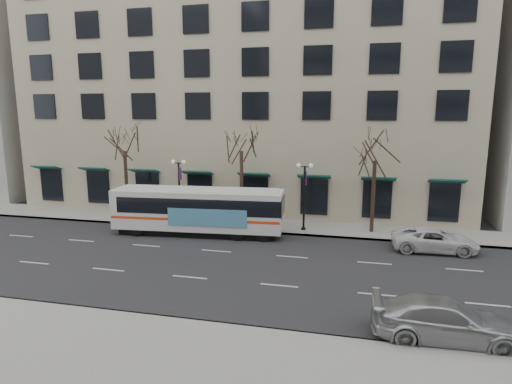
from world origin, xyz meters
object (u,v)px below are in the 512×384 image
(city_bus, at_px, (199,210))
(silver_car, at_px, (446,320))
(tree_far_left, at_px, (124,139))
(lamp_post_left, at_px, (179,188))
(tree_far_right, at_px, (376,147))
(lamp_post_right, at_px, (304,193))
(white_pickup, at_px, (435,240))
(tree_far_mid, at_px, (241,139))

(city_bus, height_order, silver_car, city_bus)
(tree_far_left, height_order, city_bus, tree_far_left)
(tree_far_left, distance_m, silver_car, 27.51)
(lamp_post_left, xyz_separation_m, city_bus, (2.55, -2.40, -1.09))
(tree_far_right, relative_size, lamp_post_right, 1.55)
(silver_car, bearing_deg, white_pickup, -9.02)
(tree_far_right, bearing_deg, lamp_post_left, -177.71)
(tree_far_left, distance_m, lamp_post_right, 15.48)
(tree_far_right, relative_size, city_bus, 0.63)
(tree_far_right, bearing_deg, white_pickup, -40.28)
(tree_far_mid, height_order, lamp_post_right, tree_far_mid)
(tree_far_right, xyz_separation_m, lamp_post_right, (-4.99, -0.60, -3.48))
(tree_far_mid, height_order, tree_far_right, tree_far_mid)
(lamp_post_left, bearing_deg, tree_far_mid, 6.85)
(white_pickup, bearing_deg, lamp_post_right, 71.15)
(tree_far_left, bearing_deg, silver_car, -33.66)
(lamp_post_right, bearing_deg, tree_far_left, 177.71)
(city_bus, distance_m, white_pickup, 16.35)
(tree_far_left, height_order, lamp_post_right, tree_far_left)
(tree_far_left, xyz_separation_m, city_bus, (7.56, -3.00, -4.84))
(tree_far_left, height_order, white_pickup, tree_far_left)
(tree_far_left, relative_size, lamp_post_right, 1.60)
(tree_far_mid, xyz_separation_m, lamp_post_left, (-4.99, -0.60, -3.96))
(silver_car, bearing_deg, tree_far_right, 7.35)
(city_bus, relative_size, white_pickup, 2.37)
(lamp_post_left, bearing_deg, lamp_post_right, 0.00)
(tree_far_left, height_order, lamp_post_left, tree_far_left)
(lamp_post_right, bearing_deg, tree_far_mid, 173.17)
(tree_far_left, bearing_deg, city_bus, -21.63)
(tree_far_right, relative_size, silver_car, 1.40)
(white_pickup, bearing_deg, lamp_post_left, 79.88)
(lamp_post_left, height_order, silver_car, lamp_post_left)
(tree_far_right, height_order, lamp_post_right, tree_far_right)
(lamp_post_right, distance_m, white_pickup, 9.51)
(white_pickup, bearing_deg, tree_far_left, 80.14)
(tree_far_left, height_order, silver_car, tree_far_left)
(city_bus, xyz_separation_m, silver_car, (14.82, -11.90, -1.03))
(tree_far_mid, distance_m, lamp_post_left, 6.40)
(lamp_post_right, bearing_deg, tree_far_right, 6.85)
(silver_car, bearing_deg, lamp_post_left, 48.82)
(tree_far_right, bearing_deg, city_bus, -166.46)
(lamp_post_left, distance_m, silver_car, 22.59)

